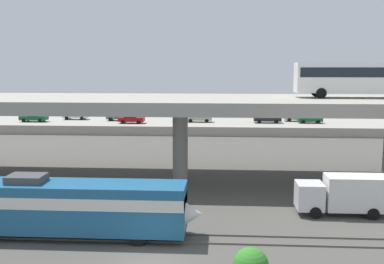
# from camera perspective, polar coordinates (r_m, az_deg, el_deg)

# --- Properties ---
(ground_plane) EXTENTS (260.00, 260.00, 0.00)m
(ground_plane) POSITION_cam_1_polar(r_m,az_deg,el_deg) (28.09, -5.27, -15.78)
(ground_plane) COLOR #4C4944
(rail_strip_near) EXTENTS (110.00, 0.12, 0.12)m
(rail_strip_near) POSITION_cam_1_polar(r_m,az_deg,el_deg) (31.04, -4.31, -13.24)
(rail_strip_near) COLOR #59544C
(rail_strip_near) RESTS_ON ground_plane
(rail_strip_far) EXTENTS (110.00, 0.12, 0.12)m
(rail_strip_far) POSITION_cam_1_polar(r_m,az_deg,el_deg) (32.40, -3.93, -12.29)
(rail_strip_far) COLOR #59544C
(rail_strip_far) RESTS_ON ground_plane
(train_locomotive) EXTENTS (16.86, 3.04, 4.18)m
(train_locomotive) POSITION_cam_1_polar(r_m,az_deg,el_deg) (32.15, -13.63, -8.66)
(train_locomotive) COLOR #1E5984
(train_locomotive) RESTS_ON ground_plane
(highway_overpass) EXTENTS (96.00, 12.79, 8.18)m
(highway_overpass) POSITION_cam_1_polar(r_m,az_deg,el_deg) (45.68, -1.46, 3.20)
(highway_overpass) COLOR #9E998E
(highway_overpass) RESTS_ON ground_plane
(transit_bus_on_overpass) EXTENTS (12.00, 2.68, 3.40)m
(transit_bus_on_overpass) POSITION_cam_1_polar(r_m,az_deg,el_deg) (48.18, 19.63, 6.41)
(transit_bus_on_overpass) COLOR silver
(transit_bus_on_overpass) RESTS_ON highway_overpass
(service_truck_west) EXTENTS (6.80, 2.46, 3.04)m
(service_truck_west) POSITION_cam_1_polar(r_m,az_deg,el_deg) (37.73, 18.09, -7.18)
(service_truck_west) COLOR silver
(service_truck_west) RESTS_ON ground_plane
(pier_parking_lot) EXTENTS (77.35, 13.71, 1.50)m
(pier_parking_lot) POSITION_cam_1_polar(r_m,az_deg,el_deg) (81.12, 0.81, 0.74)
(pier_parking_lot) COLOR #9E998E
(pier_parking_lot) RESTS_ON ground_plane
(parked_car_0) EXTENTS (4.30, 2.00, 1.50)m
(parked_car_0) POSITION_cam_1_polar(r_m,az_deg,el_deg) (79.47, -7.43, 1.62)
(parked_car_0) COLOR maroon
(parked_car_0) RESTS_ON pier_parking_lot
(parked_car_1) EXTENTS (4.49, 1.91, 1.50)m
(parked_car_1) POSITION_cam_1_polar(r_m,az_deg,el_deg) (80.45, 0.81, 1.77)
(parked_car_1) COLOR #9E998C
(parked_car_1) RESTS_ON pier_parking_lot
(parked_car_2) EXTENTS (4.14, 1.82, 1.50)m
(parked_car_2) POSITION_cam_1_polar(r_m,az_deg,el_deg) (83.46, -8.94, 1.91)
(parked_car_2) COLOR #515459
(parked_car_2) RESTS_ON pier_parking_lot
(parked_car_3) EXTENTS (4.61, 1.88, 1.50)m
(parked_car_3) POSITION_cam_1_polar(r_m,az_deg,el_deg) (80.28, 9.16, 1.65)
(parked_car_3) COLOR black
(parked_car_3) RESTS_ON pier_parking_lot
(parked_car_4) EXTENTS (4.47, 1.98, 1.50)m
(parked_car_4) POSITION_cam_1_polar(r_m,az_deg,el_deg) (86.76, -13.99, 2.00)
(parked_car_4) COLOR silver
(parked_car_4) RESTS_ON pier_parking_lot
(parked_car_5) EXTENTS (4.64, 1.89, 1.50)m
(parked_car_5) POSITION_cam_1_polar(r_m,az_deg,el_deg) (83.67, 12.75, 1.82)
(parked_car_5) COLOR #9E998C
(parked_car_5) RESTS_ON pier_parking_lot
(parked_car_6) EXTENTS (4.62, 2.00, 1.50)m
(parked_car_6) POSITION_cam_1_polar(r_m,az_deg,el_deg) (85.40, -18.74, 1.71)
(parked_car_6) COLOR #0C4C26
(parked_car_6) RESTS_ON pier_parking_lot
(parked_car_7) EXTENTS (4.06, 1.91, 1.50)m
(parked_car_7) POSITION_cam_1_polar(r_m,az_deg,el_deg) (81.60, 14.24, 1.61)
(parked_car_7) COLOR #0C4C26
(parked_car_7) RESTS_ON pier_parking_lot
(harbor_water) EXTENTS (140.00, 36.00, 0.01)m
(harbor_water) POSITION_cam_1_polar(r_m,az_deg,el_deg) (104.02, 1.46, 2.00)
(harbor_water) COLOR #385B7A
(harbor_water) RESTS_ON ground_plane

